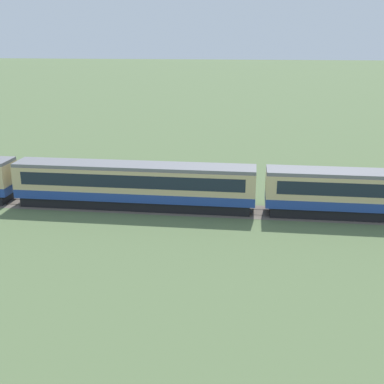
{
  "coord_description": "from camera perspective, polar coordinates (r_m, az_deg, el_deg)",
  "views": [
    {
      "loc": [
        -13.8,
        -40.58,
        14.84
      ],
      "look_at": [
        -18.93,
        0.19,
        1.54
      ],
      "focal_mm": 45.0,
      "sensor_mm": 36.0,
      "label": 1
    }
  ],
  "objects": [
    {
      "name": "railway_track",
      "position": [
        43.84,
        -3.98,
        -1.89
      ],
      "size": [
        155.11,
        3.6,
        0.04
      ],
      "color": "#665B51",
      "rests_on": "ground_plane"
    },
    {
      "name": "passenger_train",
      "position": [
        43.54,
        -6.52,
        1.0
      ],
      "size": [
        112.32,
        3.01,
        4.05
      ],
      "color": "#234293",
      "rests_on": "ground_plane"
    }
  ]
}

